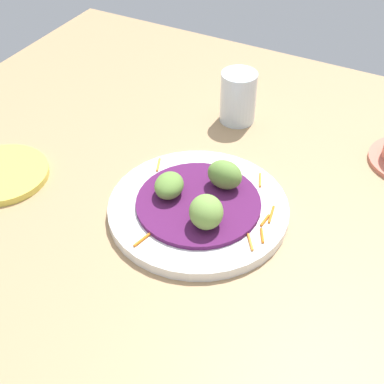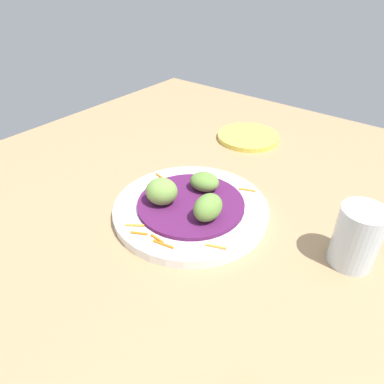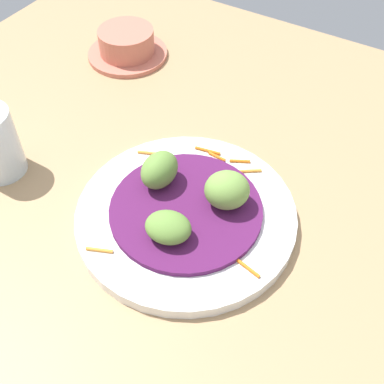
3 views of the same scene
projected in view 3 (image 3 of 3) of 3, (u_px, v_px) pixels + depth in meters
table_surface at (166, 251)px, 59.77cm from camera, size 110.00×110.00×2.00cm
main_plate at (185, 215)px, 61.13cm from camera, size 27.22×27.22×1.64cm
cabbage_bed at (184, 209)px, 60.24cm from camera, size 18.76×18.76×0.72cm
carrot_garnish at (202, 186)px, 62.97cm from camera, size 23.01×22.74×0.40cm
guac_scoop_left at (227, 190)px, 58.64cm from camera, size 7.17×6.95×4.71cm
guac_scoop_center at (159, 170)px, 61.00cm from camera, size 4.31×5.64×4.49cm
guac_scoop_right at (166, 230)px, 55.60cm from camera, size 6.31×5.54×3.29cm
terracotta_bowl at (127, 45)px, 84.14cm from camera, size 13.67×13.67×4.89cm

